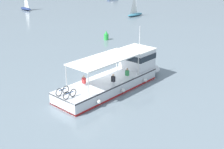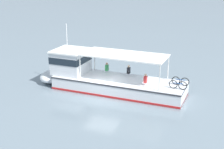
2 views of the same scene
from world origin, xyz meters
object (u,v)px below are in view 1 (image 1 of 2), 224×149
object	(u,v)px
ferry_main	(119,75)
sailboat_mid_channel	(135,13)
sailboat_far_left	(26,8)
channel_buoy	(106,36)

from	to	relation	value
ferry_main	sailboat_mid_channel	size ratio (longest dim) A/B	2.40
sailboat_far_left	sailboat_mid_channel	bearing A→B (deg)	-68.43
sailboat_far_left	channel_buoy	distance (m)	35.85
sailboat_mid_channel	sailboat_far_left	bearing A→B (deg)	111.57
sailboat_mid_channel	sailboat_far_left	size ratio (longest dim) A/B	1.00
ferry_main	sailboat_mid_channel	xyz separation A→B (m)	(32.57, 21.37, -0.47)
sailboat_mid_channel	channel_buoy	world-z (taller)	sailboat_mid_channel
ferry_main	channel_buoy	xyz separation A→B (m)	(12.68, 12.53, -0.45)
sailboat_far_left	channel_buoy	bearing A→B (deg)	-105.78
sailboat_far_left	ferry_main	bearing A→B (deg)	-115.49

